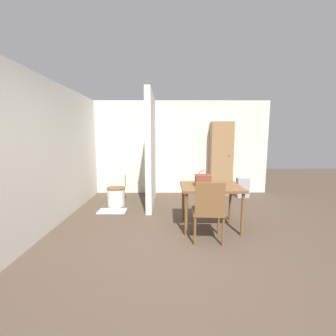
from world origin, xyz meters
name	(u,v)px	position (x,y,z in m)	size (l,w,h in m)	color
ground_plane	(179,256)	(0.00, 0.00, 0.00)	(16.00, 16.00, 0.00)	#4C3D30
wall_back	(173,148)	(0.00, 3.43, 1.25)	(5.18, 0.12, 2.50)	silver
wall_left	(66,152)	(-2.15, 1.68, 1.25)	(0.12, 4.37, 2.50)	silver
partition_wall	(151,150)	(-0.52, 2.46, 1.25)	(0.12, 1.82, 2.50)	silver
dining_table	(211,191)	(0.58, 0.96, 0.65)	(1.00, 0.79, 0.73)	brown
wooden_chair	(208,209)	(0.45, 0.42, 0.50)	(0.49, 0.49, 0.93)	brown
toilet	(117,193)	(-1.31, 2.25, 0.28)	(0.41, 0.56, 0.66)	silver
handbag	(203,180)	(0.44, 0.92, 0.83)	(0.25, 0.18, 0.27)	brown
wooden_cabinet	(221,159)	(1.28, 3.18, 0.97)	(0.57, 0.36, 1.94)	#997047
bath_mat	(112,211)	(-1.31, 1.79, 0.01)	(0.57, 0.36, 0.01)	silver
space_heater	(243,188)	(1.79, 2.89, 0.25)	(0.30, 0.21, 0.50)	#9E9EA3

